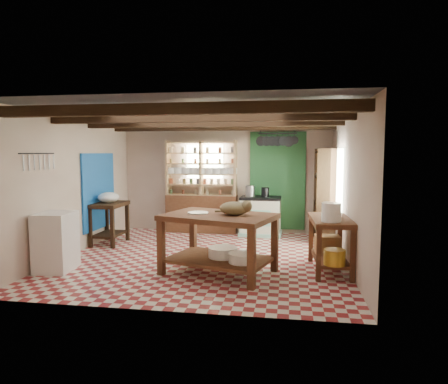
% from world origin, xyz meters
% --- Properties ---
extents(floor, '(5.00, 5.00, 0.02)m').
position_xyz_m(floor, '(0.00, 0.00, -0.01)').
color(floor, maroon).
rests_on(floor, ground).
extents(ceiling, '(5.00, 5.00, 0.02)m').
position_xyz_m(ceiling, '(0.00, 0.00, 2.60)').
color(ceiling, '#45454A').
rests_on(ceiling, wall_back).
extents(wall_back, '(5.00, 0.04, 2.60)m').
position_xyz_m(wall_back, '(0.00, 2.50, 1.30)').
color(wall_back, beige).
rests_on(wall_back, floor).
extents(wall_front, '(5.00, 0.04, 2.60)m').
position_xyz_m(wall_front, '(0.00, -2.50, 1.30)').
color(wall_front, beige).
rests_on(wall_front, floor).
extents(wall_left, '(0.04, 5.00, 2.60)m').
position_xyz_m(wall_left, '(-2.50, 0.00, 1.30)').
color(wall_left, beige).
rests_on(wall_left, floor).
extents(wall_right, '(0.04, 5.00, 2.60)m').
position_xyz_m(wall_right, '(2.50, 0.00, 1.30)').
color(wall_right, beige).
rests_on(wall_right, floor).
extents(ceiling_beams, '(5.00, 3.80, 0.15)m').
position_xyz_m(ceiling_beams, '(0.00, 0.00, 2.48)').
color(ceiling_beams, black).
rests_on(ceiling_beams, ceiling).
extents(blue_wall_patch, '(0.04, 1.40, 1.60)m').
position_xyz_m(blue_wall_patch, '(-2.47, 0.90, 1.10)').
color(blue_wall_patch, '#175BB1').
rests_on(blue_wall_patch, wall_left).
extents(green_wall_patch, '(1.30, 0.04, 2.30)m').
position_xyz_m(green_wall_patch, '(1.25, 2.47, 1.25)').
color(green_wall_patch, '#22552B').
rests_on(green_wall_patch, wall_back).
extents(window_back, '(0.90, 0.02, 0.80)m').
position_xyz_m(window_back, '(-0.50, 2.48, 1.70)').
color(window_back, white).
rests_on(window_back, wall_back).
extents(window_right, '(0.02, 1.30, 1.20)m').
position_xyz_m(window_right, '(2.48, 1.00, 1.40)').
color(window_right, white).
rests_on(window_right, wall_right).
extents(utensil_rail, '(0.06, 0.90, 0.28)m').
position_xyz_m(utensil_rail, '(-2.44, -1.20, 1.78)').
color(utensil_rail, black).
rests_on(utensil_rail, wall_left).
extents(pot_rack, '(0.86, 0.12, 0.36)m').
position_xyz_m(pot_rack, '(1.25, 2.05, 2.18)').
color(pot_rack, black).
rests_on(pot_rack, ceiling).
extents(shelving_unit, '(1.70, 0.34, 2.20)m').
position_xyz_m(shelving_unit, '(-0.55, 2.31, 1.10)').
color(shelving_unit, tan).
rests_on(shelving_unit, floor).
extents(tall_rack, '(0.40, 0.86, 2.00)m').
position_xyz_m(tall_rack, '(2.28, 1.80, 1.00)').
color(tall_rack, black).
rests_on(tall_rack, floor).
extents(work_table, '(1.92, 1.56, 0.95)m').
position_xyz_m(work_table, '(0.42, -0.87, 0.47)').
color(work_table, brown).
rests_on(work_table, floor).
extents(stove, '(0.94, 0.65, 0.90)m').
position_xyz_m(stove, '(0.88, 2.15, 0.45)').
color(stove, white).
rests_on(stove, floor).
extents(prep_table, '(0.60, 0.87, 0.87)m').
position_xyz_m(prep_table, '(-2.20, 0.78, 0.44)').
color(prep_table, black).
rests_on(prep_table, floor).
extents(white_cabinet, '(0.58, 0.68, 0.95)m').
position_xyz_m(white_cabinet, '(-2.22, -1.15, 0.48)').
color(white_cabinet, white).
rests_on(white_cabinet, floor).
extents(right_counter, '(0.67, 1.24, 0.87)m').
position_xyz_m(right_counter, '(2.18, -0.49, 0.44)').
color(right_counter, brown).
rests_on(right_counter, floor).
extents(cat, '(0.51, 0.41, 0.21)m').
position_xyz_m(cat, '(0.68, -0.90, 1.05)').
color(cat, '#938056').
rests_on(cat, work_table).
extents(steel_tray, '(0.41, 0.41, 0.02)m').
position_xyz_m(steel_tray, '(0.07, -0.82, 0.96)').
color(steel_tray, '#B1B2B9').
rests_on(steel_tray, work_table).
extents(basin_large, '(0.58, 0.58, 0.16)m').
position_xyz_m(basin_large, '(0.48, -0.84, 0.33)').
color(basin_large, white).
rests_on(basin_large, work_table).
extents(basin_small, '(0.52, 0.52, 0.15)m').
position_xyz_m(basin_small, '(0.82, -1.10, 0.32)').
color(basin_small, white).
rests_on(basin_small, work_table).
extents(kettle_left, '(0.23, 0.23, 0.25)m').
position_xyz_m(kettle_left, '(0.63, 2.16, 1.03)').
color(kettle_left, '#B1B2B9').
rests_on(kettle_left, stove).
extents(kettle_right, '(0.18, 0.18, 0.22)m').
position_xyz_m(kettle_right, '(0.98, 2.15, 1.01)').
color(kettle_right, black).
rests_on(kettle_right, stove).
extents(enamel_bowl, '(0.44, 0.44, 0.22)m').
position_xyz_m(enamel_bowl, '(-2.20, 0.78, 0.98)').
color(enamel_bowl, white).
rests_on(enamel_bowl, prep_table).
extents(white_bucket, '(0.30, 0.30, 0.29)m').
position_xyz_m(white_bucket, '(2.15, -0.84, 1.02)').
color(white_bucket, white).
rests_on(white_bucket, right_counter).
extents(wicker_basket, '(0.43, 0.35, 0.29)m').
position_xyz_m(wicker_basket, '(2.17, -0.19, 0.37)').
color(wicker_basket, '#A97544').
rests_on(wicker_basket, right_counter).
extents(yellow_tub, '(0.34, 0.34, 0.24)m').
position_xyz_m(yellow_tub, '(2.20, -0.93, 0.35)').
color(yellow_tub, gold).
rests_on(yellow_tub, right_counter).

